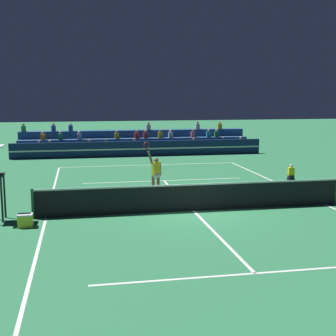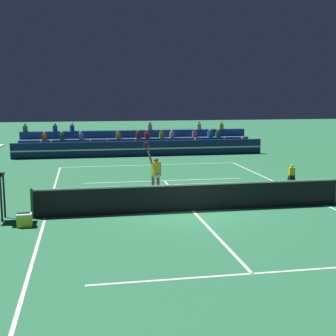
# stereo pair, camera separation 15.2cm
# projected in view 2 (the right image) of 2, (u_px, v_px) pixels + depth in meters

# --- Properties ---
(ground_plane) EXTENTS (120.00, 120.00, 0.00)m
(ground_plane) POSITION_uv_depth(u_px,v_px,m) (193.00, 211.00, 17.93)
(ground_plane) COLOR #2D7A4C
(court_lines) EXTENTS (11.10, 23.90, 0.01)m
(court_lines) POSITION_uv_depth(u_px,v_px,m) (193.00, 211.00, 17.93)
(court_lines) COLOR white
(court_lines) RESTS_ON ground
(tennis_net) EXTENTS (12.00, 0.10, 1.10)m
(tennis_net) POSITION_uv_depth(u_px,v_px,m) (193.00, 197.00, 17.84)
(tennis_net) COLOR #2D6B38
(tennis_net) RESTS_ON ground
(sponsor_banner_wall) EXTENTS (18.00, 0.26, 1.10)m
(sponsor_banner_wall) POSITION_uv_depth(u_px,v_px,m) (141.00, 149.00, 33.52)
(sponsor_banner_wall) COLOR navy
(sponsor_banner_wall) RESTS_ON ground
(bleacher_stand) EXTENTS (17.41, 2.85, 2.28)m
(bleacher_stand) POSITION_uv_depth(u_px,v_px,m) (137.00, 144.00, 35.96)
(bleacher_stand) COLOR navy
(bleacher_stand) RESTS_ON ground
(ball_kid_courtside) EXTENTS (0.30, 0.36, 0.84)m
(ball_kid_courtside) POSITION_uv_depth(u_px,v_px,m) (292.00, 174.00, 24.17)
(ball_kid_courtside) COLOR black
(ball_kid_courtside) RESTS_ON ground
(tennis_player) EXTENTS (0.88, 0.59, 2.48)m
(tennis_player) POSITION_uv_depth(u_px,v_px,m) (156.00, 174.00, 20.35)
(tennis_player) COLOR brown
(tennis_player) RESTS_ON ground
(tennis_ball) EXTENTS (0.07, 0.07, 0.07)m
(tennis_ball) POSITION_uv_depth(u_px,v_px,m) (117.00, 196.00, 20.37)
(tennis_ball) COLOR #C6DB33
(tennis_ball) RESTS_ON ground
(equipment_cooler) EXTENTS (0.50, 0.38, 0.45)m
(equipment_cooler) POSITION_uv_depth(u_px,v_px,m) (24.00, 220.00, 15.78)
(equipment_cooler) COLOR yellow
(equipment_cooler) RESTS_ON ground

